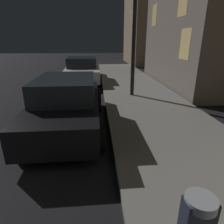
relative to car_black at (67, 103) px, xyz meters
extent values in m
cube|color=#232838|center=(1.41, -4.38, 0.60)|extent=(0.19, 0.11, 0.30)
cylinder|color=#999EA5|center=(1.41, -4.38, 0.74)|extent=(0.19, 0.19, 0.06)
cube|color=black|center=(1.36, -4.38, 0.64)|extent=(0.01, 0.08, 0.11)
cube|color=black|center=(0.00, 0.00, -0.14)|extent=(1.72, 4.26, 0.64)
cube|color=#1E2328|center=(0.00, 0.01, 0.44)|extent=(1.51, 2.17, 0.56)
cylinder|color=black|center=(-0.87, 1.31, -0.38)|extent=(0.22, 0.66, 0.66)
cylinder|color=black|center=(0.86, 1.32, -0.38)|extent=(0.22, 0.66, 0.66)
cylinder|color=black|center=(-0.86, -1.33, -0.38)|extent=(0.22, 0.66, 0.66)
cylinder|color=black|center=(0.87, -1.32, -0.38)|extent=(0.22, 0.66, 0.66)
cube|color=silver|center=(0.00, 6.66, -0.14)|extent=(2.07, 4.66, 0.64)
cube|color=#1E2328|center=(0.00, 6.73, 0.44)|extent=(1.74, 2.14, 0.56)
cylinder|color=black|center=(-1.01, 8.05, -0.38)|extent=(0.25, 0.67, 0.66)
cylinder|color=black|center=(0.89, 8.12, -0.38)|extent=(0.25, 0.67, 0.66)
cylinder|color=black|center=(-0.89, 5.20, -0.38)|extent=(0.25, 0.67, 0.66)
cylinder|color=black|center=(1.01, 5.28, -0.38)|extent=(0.25, 0.67, 0.66)
cylinder|color=black|center=(2.35, 2.81, 1.98)|extent=(0.16, 0.16, 5.08)
cube|color=#F2D17F|center=(4.47, 2.77, 1.51)|extent=(0.06, 0.90, 1.20)
cube|color=#F2D17F|center=(4.47, 3.44, 3.18)|extent=(0.06, 0.90, 1.20)
cube|color=#F2D17F|center=(4.47, 7.46, 3.09)|extent=(0.06, 0.90, 1.20)
cube|color=#8C7259|center=(8.90, 16.58, 4.97)|extent=(8.90, 7.85, 11.35)
cube|color=#F2D17F|center=(4.47, 14.68, 3.75)|extent=(0.06, 0.90, 1.20)
camera|label=1|loc=(0.82, -5.22, 1.63)|focal=31.00mm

